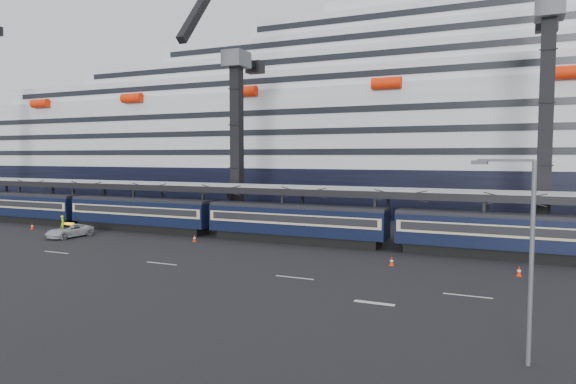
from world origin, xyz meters
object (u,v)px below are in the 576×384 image
object	(u,v)px
pickup_truck	(69,231)
worker	(63,223)
street_lamp	(525,248)
train	(326,223)

from	to	relation	value
pickup_truck	worker	bearing A→B (deg)	150.05
street_lamp	worker	bearing A→B (deg)	157.44
worker	pickup_truck	bearing A→B (deg)	-173.11
pickup_truck	worker	xyz separation A→B (m)	(-4.50, 3.21, 0.21)
train	pickup_truck	size ratio (longest dim) A/B	25.92
train	worker	bearing A→B (deg)	-173.26
pickup_truck	street_lamp	world-z (taller)	street_lamp
train	worker	xyz separation A→B (m)	(-31.82, -3.76, -1.28)
street_lamp	pickup_truck	bearing A→B (deg)	158.91
pickup_truck	street_lamp	xyz separation A→B (m)	(45.04, -17.38, 4.30)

